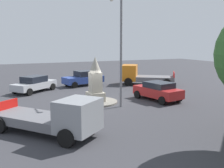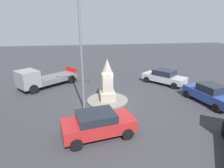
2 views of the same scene
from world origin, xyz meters
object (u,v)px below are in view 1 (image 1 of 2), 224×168
Objects in this scene: car_red_approaching at (158,91)px; car_silver_near_island at (34,84)px; streetlamp at (121,37)px; truck_grey_passing at (56,118)px; car_blue_waiting at (83,78)px; monument at (95,81)px; truck_orange_far_side at (141,76)px.

car_silver_near_island reaches higher than car_red_approaching.
truck_grey_passing is (-4.00, 5.50, -4.00)m from streetlamp.
truck_grey_passing is (-13.88, 5.94, 0.13)m from car_blue_waiting.
monument is 9.79m from truck_orange_far_side.
car_red_approaching is at bearing -160.73° from car_blue_waiting.
car_red_approaching is 7.84m from truck_orange_far_side.
streetlamp is at bearing 141.64° from truck_orange_far_side.
monument is 0.75× the size of car_silver_near_island.
car_red_approaching is (0.73, -3.63, -4.14)m from streetlamp.
streetlamp is (-1.93, -1.20, 3.26)m from monument.
car_blue_waiting is (9.15, 3.20, 0.01)m from car_red_approaching.
monument reaches higher than car_blue_waiting.
streetlamp is 11.02m from truck_orange_far_side.
truck_orange_far_side is (12.07, -11.89, 0.05)m from truck_grey_passing.
truck_grey_passing is (-5.92, 4.30, -0.74)m from monument.
car_red_approaching is 0.74× the size of truck_orange_far_side.
truck_grey_passing reaches higher than car_blue_waiting.
streetlamp is 10.72m from car_blue_waiting.
car_silver_near_island is at bearing 47.91° from car_red_approaching.
monument is at bearing 76.15° from car_red_approaching.
truck_grey_passing is 16.94m from truck_orange_far_side.
truck_orange_far_side is (-0.29, -11.20, 0.20)m from car_silver_near_island.
car_blue_waiting is at bearing -23.15° from truck_grey_passing.
streetlamp is 1.80× the size of car_blue_waiting.
car_red_approaching is at bearing -62.62° from truck_grey_passing.
truck_orange_far_side reaches higher than truck_grey_passing.
car_red_approaching is 0.95× the size of car_silver_near_island.
truck_grey_passing is at bearing 156.85° from car_blue_waiting.
truck_orange_far_side is at bearing -44.58° from truck_grey_passing.
truck_orange_far_side is (7.34, -2.76, 0.19)m from car_red_approaching.
truck_orange_far_side is at bearing -51.02° from monument.
car_blue_waiting is (7.96, -1.64, -0.87)m from monument.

